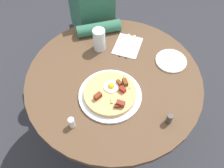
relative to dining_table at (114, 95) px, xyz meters
The scene contains 12 objects.
ground_plane 0.54m from the dining_table, ahead, with size 6.00×6.00×0.00m, color #2D2D33.
dining_table is the anchor object (origin of this frame).
person_seated 0.63m from the dining_table, ahead, with size 0.52×0.30×1.14m.
pizza_plate 0.21m from the dining_table, 150.16° to the left, with size 0.31×0.31×0.01m, color white.
breakfast_pizza 0.22m from the dining_table, 151.07° to the left, with size 0.25×0.25×0.05m.
bread_plate 0.37m from the dining_table, 91.48° to the right, with size 0.17×0.17×0.01m, color white.
napkin 0.29m from the dining_table, 40.25° to the right, with size 0.17×0.14×0.00m, color white.
fork 0.30m from the dining_table, 35.93° to the right, with size 0.18×0.01×0.01m, color silver.
knife 0.30m from the dining_table, 44.57° to the right, with size 0.18×0.01×0.01m, color silver.
water_glass 0.32m from the dining_table, ahead, with size 0.07×0.07×0.13m, color silver.
salt_shaker 0.38m from the dining_table, 124.83° to the left, with size 0.03×0.03×0.06m, color white.
pepper_shaker 0.40m from the dining_table, 156.30° to the right, with size 0.03×0.03×0.06m, color #3F3833.
Camera 1 is at (-0.69, 0.27, 1.69)m, focal length 38.12 mm.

